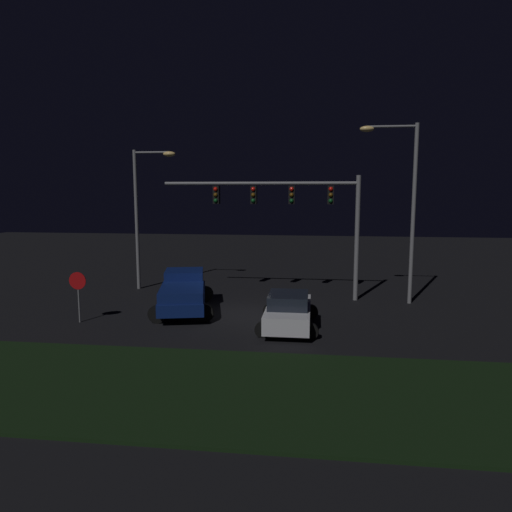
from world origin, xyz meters
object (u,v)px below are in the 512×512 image
at_px(car_sedan, 289,311).
at_px(stop_sign, 78,287).
at_px(street_lamp_left, 144,203).
at_px(pickup_truck, 183,290).
at_px(traffic_signal_gantry, 292,204).
at_px(street_lamp_right, 403,193).

bearing_deg(car_sedan, stop_sign, 91.87).
bearing_deg(street_lamp_left, stop_sign, -93.06).
bearing_deg(stop_sign, pickup_truck, 33.42).
height_order(pickup_truck, traffic_signal_gantry, traffic_signal_gantry).
height_order(pickup_truck, street_lamp_right, street_lamp_right).
height_order(car_sedan, stop_sign, stop_sign).
distance_m(car_sedan, stop_sign, 9.14).
height_order(pickup_truck, car_sedan, pickup_truck).
xyz_separation_m(street_lamp_left, street_lamp_right, (14.07, -1.77, 0.56)).
distance_m(pickup_truck, car_sedan, 5.65).
bearing_deg(street_lamp_right, pickup_truck, -164.69).
height_order(car_sedan, traffic_signal_gantry, traffic_signal_gantry).
bearing_deg(car_sedan, street_lamp_right, -46.17).
bearing_deg(traffic_signal_gantry, street_lamp_left, 170.66).
bearing_deg(stop_sign, street_lamp_right, 20.76).
distance_m(car_sedan, traffic_signal_gantry, 7.00).
bearing_deg(car_sedan, traffic_signal_gantry, 1.50).
height_order(traffic_signal_gantry, street_lamp_right, street_lamp_right).
height_order(traffic_signal_gantry, street_lamp_left, street_lamp_left).
height_order(street_lamp_right, stop_sign, street_lamp_right).
bearing_deg(car_sedan, street_lamp_left, 51.36).
relative_size(street_lamp_left, stop_sign, 3.59).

